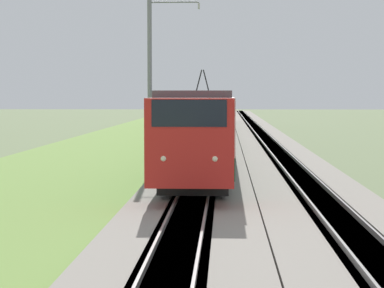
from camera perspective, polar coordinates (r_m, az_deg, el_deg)
The scene contains 7 objects.
ballast_main at distance 53.30m, azimuth 1.34°, elevation -0.31°, with size 240.00×4.40×0.30m.
ballast_adjacent at distance 53.39m, azimuth 6.12°, elevation -0.32°, with size 240.00×4.40×0.30m.
track_main at distance 53.30m, azimuth 1.34°, elevation -0.30°, with size 240.00×1.57×0.45m.
track_adjacent at distance 53.39m, azimuth 6.12°, elevation -0.31°, with size 240.00×1.57×0.45m.
grass_verge at distance 53.81m, azimuth -5.42°, elevation -0.38°, with size 240.00×12.37×0.12m.
passenger_train at distance 64.22m, azimuth 1.55°, elevation 2.42°, with size 81.59×2.95×5.17m.
catenary_mast_mid at distance 36.67m, azimuth -3.16°, elevation 5.12°, with size 0.22×2.56×9.32m.
Camera 1 is at (-3.15, -1.12, 3.93)m, focal length 70.00 mm.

